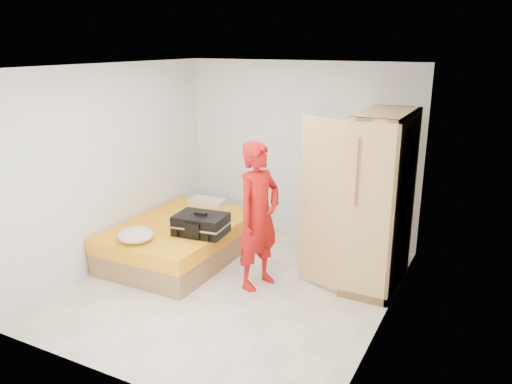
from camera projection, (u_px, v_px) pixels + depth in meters
The scene contains 7 objects.
room at pixel (232, 183), 5.71m from camera, with size 4.00×4.02×2.60m.
bed at pixel (180, 241), 6.80m from camera, with size 1.42×2.02×0.50m.
wardrobe at pixel (376, 205), 5.90m from camera, with size 1.15×1.20×2.10m.
person at pixel (259, 216), 5.86m from camera, with size 0.65×0.42×1.77m, color #B70B13.
suitcase at pixel (201, 224), 6.33m from camera, with size 0.70×0.55×0.28m.
round_cushion at pixel (136, 235), 6.09m from camera, with size 0.44×0.44×0.17m, color beige.
pillow at pixel (207, 202), 7.48m from camera, with size 0.53×0.27×0.10m, color beige.
Camera 1 is at (2.75, -4.77, 2.85)m, focal length 35.00 mm.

